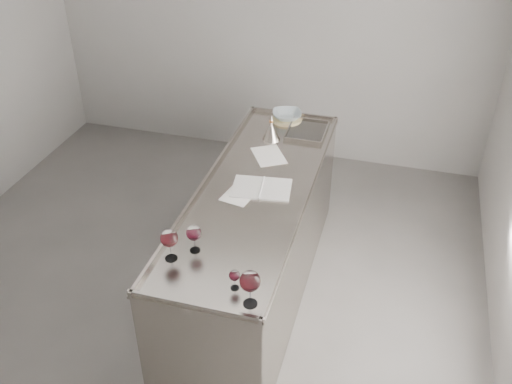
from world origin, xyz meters
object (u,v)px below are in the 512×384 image
(wine_funnel, at_px, (271,132))
(wine_glass_right, at_px, (250,282))
(wine_glass_left, at_px, (169,239))
(counter, at_px, (256,241))
(wine_glass_small, at_px, (235,276))
(wine_glass_middle, at_px, (194,234))
(notebook, at_px, (261,188))
(ceramic_bowl, at_px, (287,115))

(wine_funnel, bearing_deg, wine_glass_right, -78.94)
(wine_glass_left, distance_m, wine_glass_right, 0.60)
(counter, bearing_deg, wine_glass_small, -80.83)
(wine_glass_middle, bearing_deg, wine_glass_right, -37.25)
(wine_glass_middle, xyz_separation_m, notebook, (0.21, 0.75, -0.12))
(notebook, bearing_deg, wine_glass_middle, -112.89)
(wine_glass_small, relative_size, ceramic_bowl, 0.52)
(wine_glass_right, relative_size, wine_glass_small, 1.77)
(wine_glass_middle, height_order, wine_glass_small, wine_glass_middle)
(counter, bearing_deg, wine_glass_left, -107.91)
(wine_glass_right, bearing_deg, wine_glass_left, 157.36)
(wine_glass_left, distance_m, ceramic_bowl, 1.95)
(wine_glass_middle, height_order, wine_glass_right, wine_glass_right)
(wine_glass_right, relative_size, wine_funnel, 1.06)
(wine_glass_middle, distance_m, ceramic_bowl, 1.83)
(notebook, bearing_deg, wine_glass_small, -90.67)
(wine_glass_left, xyz_separation_m, ceramic_bowl, (0.24, 1.93, -0.10))
(wine_glass_middle, bearing_deg, wine_funnel, 86.49)
(wine_glass_right, distance_m, notebook, 1.12)
(counter, bearing_deg, wine_glass_middle, -102.64)
(notebook, xyz_separation_m, wine_funnel, (-0.12, 0.71, 0.06))
(wine_glass_middle, bearing_deg, wine_glass_left, -135.38)
(wine_glass_right, xyz_separation_m, ceramic_bowl, (-0.31, 2.16, -0.11))
(ceramic_bowl, bearing_deg, wine_glass_right, -81.90)
(counter, bearing_deg, ceramic_bowl, 91.74)
(wine_funnel, bearing_deg, notebook, -80.80)
(wine_glass_left, bearing_deg, wine_glass_small, -17.47)
(wine_glass_small, height_order, wine_funnel, wine_funnel)
(wine_glass_middle, bearing_deg, ceramic_bowl, 85.79)
(wine_glass_middle, height_order, ceramic_bowl, wine_glass_middle)
(wine_glass_small, bearing_deg, wine_glass_left, 162.53)
(wine_glass_left, bearing_deg, ceramic_bowl, 82.84)
(wine_glass_right, bearing_deg, wine_glass_small, 141.24)
(wine_glass_left, height_order, wine_glass_small, wine_glass_left)
(ceramic_bowl, bearing_deg, wine_funnel, -97.06)
(wine_glass_middle, height_order, wine_funnel, wine_funnel)
(wine_funnel, bearing_deg, counter, -83.89)
(wine_glass_small, xyz_separation_m, wine_funnel, (-0.24, 1.71, -0.02))
(wine_glass_middle, height_order, notebook, wine_glass_middle)
(wine_glass_left, height_order, wine_funnel, wine_funnel)
(wine_glass_right, relative_size, ceramic_bowl, 0.91)
(wine_funnel, bearing_deg, wine_glass_small, -82.12)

